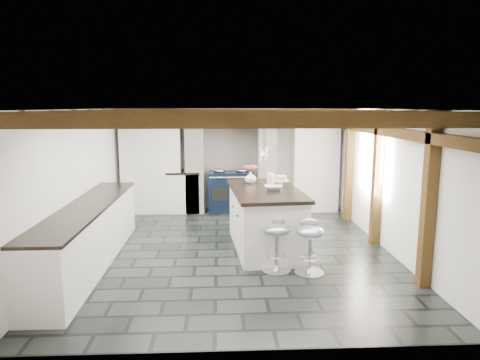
{
  "coord_description": "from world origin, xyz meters",
  "views": [
    {
      "loc": [
        -0.25,
        -6.8,
        2.34
      ],
      "look_at": [
        0.1,
        0.4,
        1.1
      ],
      "focal_mm": 32.0,
      "sensor_mm": 36.0,
      "label": 1
    }
  ],
  "objects_px": {
    "range_cooker": "(231,191)",
    "bar_stool_far": "(277,238)",
    "bar_stool_near": "(310,240)",
    "kitchen_island": "(265,218)"
  },
  "relations": [
    {
      "from": "range_cooker",
      "to": "bar_stool_far",
      "type": "xyz_separation_m",
      "value": [
        0.56,
        -3.66,
        0.03
      ]
    },
    {
      "from": "range_cooker",
      "to": "bar_stool_near",
      "type": "bearing_deg",
      "value": -74.98
    },
    {
      "from": "range_cooker",
      "to": "bar_stool_near",
      "type": "distance_m",
      "value": 3.91
    },
    {
      "from": "bar_stool_far",
      "to": "bar_stool_near",
      "type": "bearing_deg",
      "value": -5.21
    },
    {
      "from": "range_cooker",
      "to": "bar_stool_near",
      "type": "xyz_separation_m",
      "value": [
        1.01,
        -3.78,
        0.03
      ]
    },
    {
      "from": "kitchen_island",
      "to": "bar_stool_near",
      "type": "distance_m",
      "value": 1.26
    },
    {
      "from": "bar_stool_near",
      "to": "bar_stool_far",
      "type": "distance_m",
      "value": 0.47
    },
    {
      "from": "range_cooker",
      "to": "bar_stool_far",
      "type": "bearing_deg",
      "value": -81.36
    },
    {
      "from": "kitchen_island",
      "to": "bar_stool_near",
      "type": "bearing_deg",
      "value": -70.47
    },
    {
      "from": "range_cooker",
      "to": "kitchen_island",
      "type": "height_order",
      "value": "kitchen_island"
    }
  ]
}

